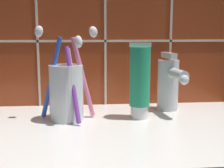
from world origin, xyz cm
name	(u,v)px	position (x,y,z in cm)	size (l,w,h in cm)	color
sink_counter	(104,132)	(0.00, 0.00, 1.00)	(62.46, 36.99, 2.00)	silver
tile_wall_backsplash	(98,17)	(0.01, 18.74, 22.73)	(72.46, 1.72, 45.44)	#933819
toothbrush_cup	(67,90)	(-6.94, 5.60, 8.10)	(12.98, 12.68, 18.79)	silver
toothpaste_tube	(140,81)	(7.62, 5.51, 9.61)	(4.35, 4.14, 15.31)	white
sink_faucet	(169,83)	(15.25, 11.09, 8.30)	(4.71, 12.18, 12.87)	silver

